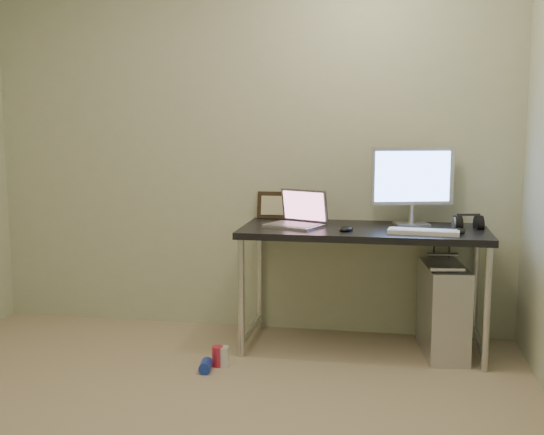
{
  "coord_description": "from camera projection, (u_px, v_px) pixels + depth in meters",
  "views": [
    {
      "loc": [
        0.96,
        -2.66,
        1.39
      ],
      "look_at": [
        0.29,
        1.08,
        0.85
      ],
      "focal_mm": 45.0,
      "sensor_mm": 36.0,
      "label": 1
    }
  ],
  "objects": [
    {
      "name": "wall_back",
      "position": [
        247.0,
        142.0,
        4.49
      ],
      "size": [
        3.5,
        0.02,
        2.5
      ],
      "primitive_type": "cube",
      "color": "beige",
      "rests_on": "ground"
    },
    {
      "name": "desk",
      "position": [
        363.0,
        242.0,
        4.12
      ],
      "size": [
        1.47,
        0.64,
        0.75
      ],
      "color": "black",
      "rests_on": "ground"
    },
    {
      "name": "tower_computer",
      "position": [
        443.0,
        310.0,
        4.07
      ],
      "size": [
        0.29,
        0.55,
        0.58
      ],
      "rotation": [
        0.0,
        0.0,
        0.13
      ],
      "color": "silver",
      "rests_on": "ground"
    },
    {
      "name": "cable_a",
      "position": [
        433.0,
        277.0,
        4.34
      ],
      "size": [
        0.01,
        0.16,
        0.69
      ],
      "primitive_type": "cylinder",
      "rotation": [
        0.21,
        0.0,
        0.0
      ],
      "color": "black",
      "rests_on": "ground"
    },
    {
      "name": "cable_b",
      "position": [
        447.0,
        282.0,
        4.31
      ],
      "size": [
        0.02,
        0.11,
        0.71
      ],
      "primitive_type": "cylinder",
      "rotation": [
        0.14,
        0.0,
        0.09
      ],
      "color": "black",
      "rests_on": "ground"
    },
    {
      "name": "can_red",
      "position": [
        218.0,
        356.0,
        3.88
      ],
      "size": [
        0.09,
        0.09,
        0.12
      ],
      "primitive_type": "cylinder",
      "rotation": [
        0.0,
        0.0,
        0.44
      ],
      "color": "red",
      "rests_on": "ground"
    },
    {
      "name": "can_white",
      "position": [
        223.0,
        356.0,
        3.88
      ],
      "size": [
        0.08,
        0.08,
        0.12
      ],
      "primitive_type": "cylinder",
      "rotation": [
        0.0,
        0.0,
        -0.37
      ],
      "color": "silver",
      "rests_on": "ground"
    },
    {
      "name": "can_blue",
      "position": [
        206.0,
        366.0,
        3.81
      ],
      "size": [
        0.08,
        0.13,
        0.07
      ],
      "primitive_type": "cylinder",
      "rotation": [
        1.57,
        0.0,
        0.13
      ],
      "color": "#1C39BD",
      "rests_on": "ground"
    },
    {
      "name": "laptop",
      "position": [
        298.0,
        218.0,
        4.17
      ],
      "size": [
        0.39,
        0.36,
        0.22
      ],
      "rotation": [
        0.0,
        0.0,
        -0.4
      ],
      "color": "silver",
      "rests_on": "desk"
    },
    {
      "name": "monitor",
      "position": [
        413.0,
        180.0,
        4.18
      ],
      "size": [
        0.5,
        0.2,
        0.48
      ],
      "rotation": [
        0.0,
        0.0,
        0.27
      ],
      "color": "silver",
      "rests_on": "desk"
    },
    {
      "name": "keyboard",
      "position": [
        423.0,
        232.0,
        3.89
      ],
      "size": [
        0.41,
        0.17,
        0.02
      ],
      "primitive_type": "cube",
      "rotation": [
        0.0,
        0.0,
        -0.1
      ],
      "color": "white",
      "rests_on": "desk"
    },
    {
      "name": "mouse_right",
      "position": [
        459.0,
        230.0,
        3.91
      ],
      "size": [
        0.09,
        0.13,
        0.04
      ],
      "primitive_type": "ellipsoid",
      "rotation": [
        0.0,
        0.0,
        -0.22
      ],
      "color": "black",
      "rests_on": "desk"
    },
    {
      "name": "mouse_left",
      "position": [
        346.0,
        228.0,
        3.99
      ],
      "size": [
        0.11,
        0.14,
        0.04
      ],
      "primitive_type": "ellipsoid",
      "rotation": [
        0.0,
        0.0,
        -0.33
      ],
      "color": "black",
      "rests_on": "desk"
    },
    {
      "name": "headphones",
      "position": [
        468.0,
        224.0,
        4.06
      ],
      "size": [
        0.19,
        0.11,
        0.12
      ],
      "rotation": [
        0.0,
        0.0,
        0.17
      ],
      "color": "black",
      "rests_on": "desk"
    },
    {
      "name": "picture_frame",
      "position": [
        274.0,
        205.0,
        4.49
      ],
      "size": [
        0.22,
        0.07,
        0.18
      ],
      "primitive_type": "cube",
      "rotation": [
        -0.21,
        0.0,
        0.01
      ],
      "color": "black",
      "rests_on": "desk"
    },
    {
      "name": "webcam",
      "position": [
        309.0,
        208.0,
        4.41
      ],
      "size": [
        0.04,
        0.03,
        0.11
      ],
      "rotation": [
        0.0,
        0.0,
        -0.12
      ],
      "color": "silver",
      "rests_on": "desk"
    }
  ]
}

